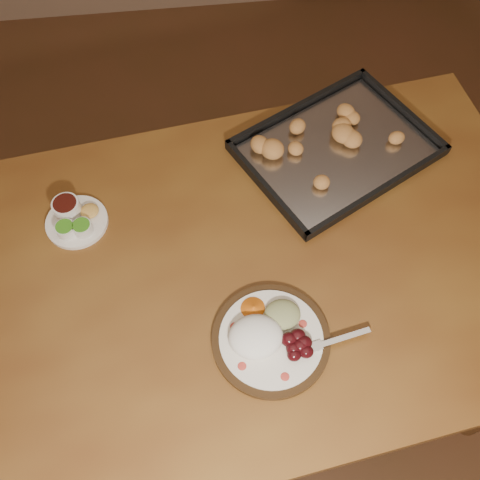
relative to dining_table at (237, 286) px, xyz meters
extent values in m
plane|color=brown|center=(-0.13, -0.06, -0.65)|extent=(4.00, 4.00, 0.00)
cube|color=brown|center=(0.00, 0.00, 0.08)|extent=(1.61, 1.09, 0.04)
cylinder|color=#543319|center=(0.62, 0.47, -0.30)|extent=(0.07, 0.07, 0.71)
cylinder|color=black|center=(0.05, -0.18, 0.10)|extent=(0.25, 0.25, 0.01)
cylinder|color=white|center=(0.05, -0.18, 0.11)|extent=(0.22, 0.22, 0.01)
ellipsoid|color=#C0382E|center=(-0.02, -0.23, 0.12)|extent=(0.02, 0.02, 0.00)
ellipsoid|color=#C0382E|center=(0.07, -0.26, 0.12)|extent=(0.02, 0.02, 0.00)
ellipsoid|color=#C0382E|center=(0.12, -0.16, 0.12)|extent=(0.02, 0.02, 0.00)
ellipsoid|color=#C0382E|center=(-0.02, -0.14, 0.12)|extent=(0.02, 0.02, 0.00)
ellipsoid|color=white|center=(0.02, -0.18, 0.13)|extent=(0.13, 0.12, 0.05)
ellipsoid|color=#480A12|center=(0.09, -0.21, 0.13)|extent=(0.03, 0.03, 0.02)
ellipsoid|color=#480A12|center=(0.11, -0.20, 0.13)|extent=(0.03, 0.03, 0.02)
ellipsoid|color=#480A12|center=(0.11, -0.18, 0.13)|extent=(0.03, 0.03, 0.02)
ellipsoid|color=#480A12|center=(0.12, -0.22, 0.13)|extent=(0.03, 0.03, 0.02)
ellipsoid|color=#480A12|center=(0.09, -0.19, 0.13)|extent=(0.03, 0.03, 0.02)
ellipsoid|color=#480A12|center=(0.11, -0.21, 0.13)|extent=(0.03, 0.03, 0.02)
ellipsoid|color=#480A12|center=(0.09, -0.22, 0.13)|extent=(0.03, 0.03, 0.02)
ellipsoid|color=tan|center=(0.08, -0.13, 0.12)|extent=(0.09, 0.08, 0.03)
cone|color=#C65A12|center=(0.02, -0.11, 0.12)|extent=(0.07, 0.07, 0.02)
cube|color=white|center=(0.20, -0.20, 0.12)|extent=(0.12, 0.03, 0.00)
cube|color=white|center=(0.14, -0.21, 0.12)|extent=(0.04, 0.03, 0.00)
cylinder|color=white|center=(0.12, -0.22, 0.12)|extent=(0.03, 0.01, 0.00)
cylinder|color=white|center=(0.12, -0.22, 0.12)|extent=(0.03, 0.01, 0.00)
cylinder|color=white|center=(0.12, -0.21, 0.12)|extent=(0.03, 0.01, 0.00)
cylinder|color=white|center=(0.11, -0.20, 0.12)|extent=(0.03, 0.01, 0.00)
cylinder|color=white|center=(-0.36, 0.16, 0.10)|extent=(0.15, 0.15, 0.01)
cylinder|color=silver|center=(-0.38, 0.13, 0.12)|extent=(0.05, 0.05, 0.03)
cylinder|color=#3B881B|center=(-0.38, 0.13, 0.14)|extent=(0.04, 0.04, 0.00)
cylinder|color=silver|center=(-0.34, 0.13, 0.12)|extent=(0.05, 0.05, 0.03)
cylinder|color=#3B881B|center=(-0.34, 0.13, 0.14)|extent=(0.04, 0.04, 0.00)
cylinder|color=white|center=(-0.38, 0.19, 0.13)|extent=(0.06, 0.06, 0.04)
cylinder|color=#330D09|center=(-0.38, 0.19, 0.14)|extent=(0.05, 0.05, 0.00)
ellipsoid|color=#F0BF55|center=(-0.33, 0.18, 0.12)|extent=(0.04, 0.04, 0.02)
cube|color=black|center=(0.29, 0.31, 0.10)|extent=(0.57, 0.52, 0.01)
cube|color=black|center=(0.22, 0.45, 0.12)|extent=(0.41, 0.23, 0.02)
cube|color=black|center=(0.37, 0.16, 0.12)|extent=(0.41, 0.23, 0.02)
cube|color=black|center=(0.49, 0.41, 0.12)|extent=(0.17, 0.31, 0.02)
cube|color=black|center=(0.09, 0.20, 0.12)|extent=(0.17, 0.31, 0.02)
cube|color=silver|center=(0.29, 0.31, 0.11)|extent=(0.53, 0.47, 0.00)
ellipsoid|color=#C17D43|center=(0.34, 0.33, 0.13)|extent=(0.05, 0.05, 0.04)
ellipsoid|color=#C17D43|center=(0.37, 0.39, 0.13)|extent=(0.07, 0.07, 0.04)
ellipsoid|color=#C17D43|center=(0.29, 0.40, 0.13)|extent=(0.07, 0.07, 0.04)
ellipsoid|color=#C17D43|center=(0.27, 0.36, 0.13)|extent=(0.05, 0.05, 0.04)
ellipsoid|color=#C17D43|center=(0.21, 0.35, 0.13)|extent=(0.07, 0.07, 0.04)
ellipsoid|color=#C17D43|center=(0.24, 0.30, 0.13)|extent=(0.07, 0.07, 0.04)
ellipsoid|color=#C17D43|center=(0.18, 0.25, 0.13)|extent=(0.05, 0.05, 0.04)
ellipsoid|color=#C17D43|center=(0.26, 0.23, 0.13)|extent=(0.07, 0.07, 0.04)
ellipsoid|color=#C17D43|center=(0.25, 0.23, 0.13)|extent=(0.07, 0.07, 0.04)
ellipsoid|color=#C17D43|center=(0.33, 0.23, 0.13)|extent=(0.05, 0.05, 0.04)
ellipsoid|color=#C17D43|center=(0.34, 0.29, 0.13)|extent=(0.07, 0.07, 0.04)
ellipsoid|color=#C17D43|center=(0.40, 0.32, 0.13)|extent=(0.07, 0.07, 0.04)
camera|label=1|loc=(-0.06, -0.54, 1.18)|focal=40.00mm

